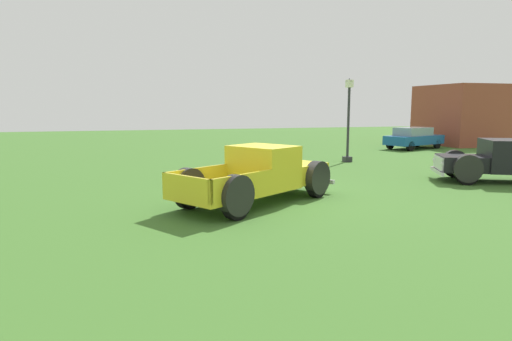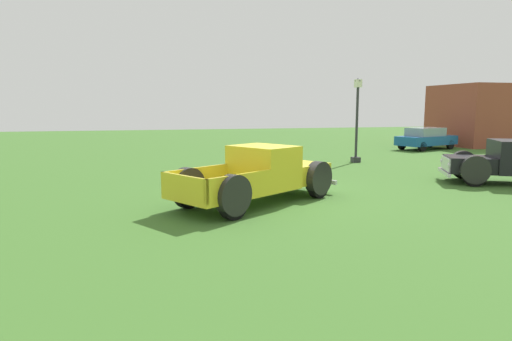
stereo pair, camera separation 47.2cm
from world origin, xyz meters
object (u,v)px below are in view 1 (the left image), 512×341
sedan_distant_a (414,138)px  lamp_post_near (348,118)px  pickup_truck_behind_left (501,162)px  pickup_truck_foreground (265,175)px

sedan_distant_a → lamp_post_near: size_ratio=1.10×
sedan_distant_a → lamp_post_near: bearing=-56.4°
pickup_truck_behind_left → sedan_distant_a: (-11.44, 4.77, -0.01)m
pickup_truck_foreground → sedan_distant_a: bearing=131.5°
pickup_truck_foreground → pickup_truck_behind_left: pickup_truck_foreground is taller
pickup_truck_foreground → sedan_distant_a: size_ratio=1.21×
pickup_truck_behind_left → lamp_post_near: 7.22m
lamp_post_near → pickup_truck_foreground: bearing=-41.5°
pickup_truck_behind_left → lamp_post_near: (-6.67, -2.39, 1.36)m
pickup_truck_foreground → lamp_post_near: bearing=138.5°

